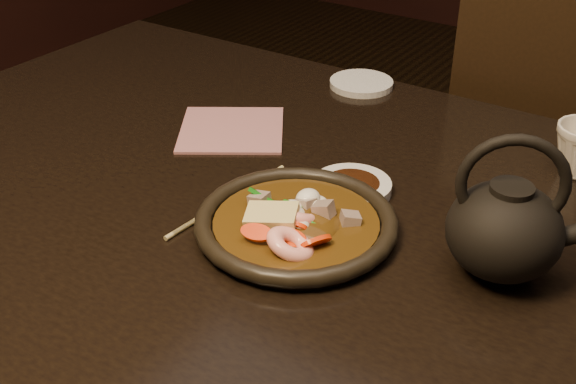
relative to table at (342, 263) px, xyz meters
The scene contains 9 objects.
table is the anchor object (origin of this frame).
chair 0.69m from the table, 77.48° to the left, with size 0.48×0.48×0.97m.
plate 0.12m from the table, 115.87° to the right, with size 0.26×0.26×0.03m.
stirfry 0.12m from the table, 114.32° to the right, with size 0.15×0.15×0.05m.
soy_dish 0.11m from the table, 111.29° to the left, with size 0.11×0.11×0.02m, color beige.
saucer_left 0.44m from the table, 115.97° to the left, with size 0.11×0.11×0.01m, color beige.
chopsticks 0.18m from the table, 158.70° to the right, with size 0.03×0.23×0.01m.
napkin 0.31m from the table, 157.06° to the left, with size 0.16×0.16×0.00m, color #9B5F62.
teapot 0.25m from the table, ahead, with size 0.16×0.13×0.18m.
Camera 1 is at (0.38, -0.70, 1.27)m, focal length 45.00 mm.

